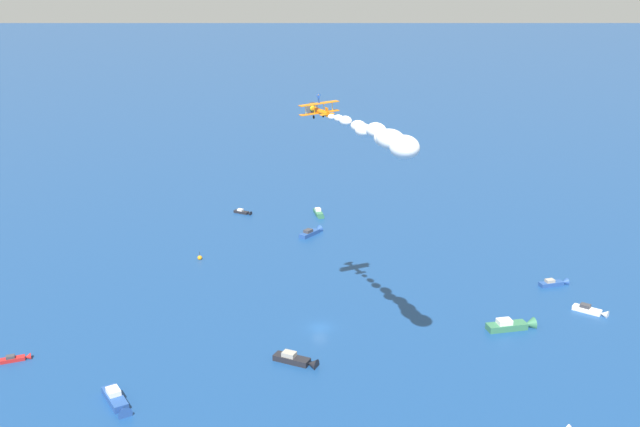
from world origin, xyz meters
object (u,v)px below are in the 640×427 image
motorboat_trailing (312,232)px  motorboat_outer_ring_d (297,360)px  marker_buoy (200,258)px  motorboat_outer_ring_b (555,283)px  motorboat_far_port (117,401)px  motorboat_inshore (244,212)px  motorboat_offshore (513,325)px  biplane_lead (319,110)px  wingwalker_lead (319,98)px  motorboat_near_centre (592,311)px  motorboat_far_stbd (319,213)px  motorboat_outer_ring_e (17,358)px

motorboat_trailing → motorboat_outer_ring_d: 66.01m
motorboat_outer_ring_d → marker_buoy: 54.37m
motorboat_outer_ring_b → motorboat_far_port: bearing=-158.2°
motorboat_inshore → motorboat_offshore: 91.12m
biplane_lead → wingwalker_lead: wingwalker_lead is taller
motorboat_trailing → wingwalker_lead: wingwalker_lead is taller
motorboat_outer_ring_d → motorboat_offshore: bearing=10.3°
motorboat_near_centre → wingwalker_lead: bearing=178.9°
motorboat_inshore → motorboat_outer_ring_d: (6.62, -84.72, 0.21)m
motorboat_near_centre → biplane_lead: (-54.50, 1.10, 41.14)m
motorboat_far_port → motorboat_outer_ring_b: (87.95, 35.23, -0.17)m
motorboat_far_stbd → marker_buoy: bearing=-137.8°
motorboat_outer_ring_d → wingwalker_lead: (5.40, 13.07, 43.23)m
motorboat_near_centre → motorboat_inshore: (-66.65, 72.72, -0.11)m
wingwalker_lead → motorboat_outer_ring_b: bearing=13.7°
motorboat_near_centre → motorboat_offshore: (-18.06, -4.37, 0.21)m
motorboat_far_stbd → motorboat_offshore: 77.95m
motorboat_far_port → motorboat_offshore: (71.20, 16.80, 0.06)m
motorboat_inshore → motorboat_outer_ring_b: size_ratio=0.76×
marker_buoy → biplane_lead: bearing=-58.4°
motorboat_near_centre → wingwalker_lead: (-54.63, 1.07, 43.33)m
motorboat_far_port → marker_buoy: 61.51m
motorboat_outer_ring_e → motorboat_far_stbd: bearing=49.4°
motorboat_far_stbd → motorboat_outer_ring_e: 96.25m
motorboat_outer_ring_e → motorboat_far_port: bearing=-40.8°
motorboat_far_port → marker_buoy: bearing=79.5°
motorboat_outer_ring_b → biplane_lead: bearing=-166.3°
motorboat_far_port → biplane_lead: 58.17m
biplane_lead → wingwalker_lead: bearing=-169.0°
motorboat_inshore → motorboat_far_port: bearing=-103.5°
motorboat_near_centre → motorboat_outer_ring_e: bearing=-177.6°
motorboat_offshore → motorboat_inshore: bearing=122.2°
motorboat_outer_ring_e → biplane_lead: size_ratio=0.71×
motorboat_offshore → motorboat_outer_ring_b: (16.75, 18.43, -0.23)m
motorboat_outer_ring_b → wingwalker_lead: wingwalker_lead is taller
wingwalker_lead → motorboat_trailing: bearing=84.6°
motorboat_far_port → motorboat_trailing: size_ratio=1.29×
motorboat_far_stbd → motorboat_trailing: motorboat_trailing is taller
motorboat_outer_ring_e → wingwalker_lead: (53.87, 5.65, 43.46)m
motorboat_outer_ring_e → motorboat_near_centre: bearing=2.4°
motorboat_near_centre → motorboat_trailing: motorboat_trailing is taller
motorboat_inshore → motorboat_trailing: 25.88m
marker_buoy → motorboat_offshore: bearing=-36.1°
motorboat_outer_ring_d → motorboat_outer_ring_e: 49.03m
motorboat_offshore → motorboat_trailing: 65.67m
motorboat_offshore → biplane_lead: size_ratio=1.32×
motorboat_outer_ring_e → marker_buoy: bearing=55.2°
motorboat_near_centre → biplane_lead: bearing=178.8°
motorboat_far_port → motorboat_far_stbd: 99.61m
motorboat_near_centre → motorboat_far_stbd: size_ratio=0.85×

